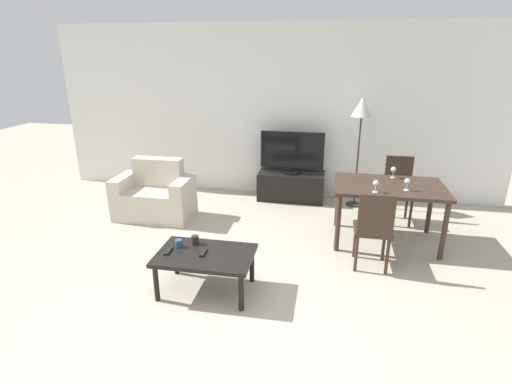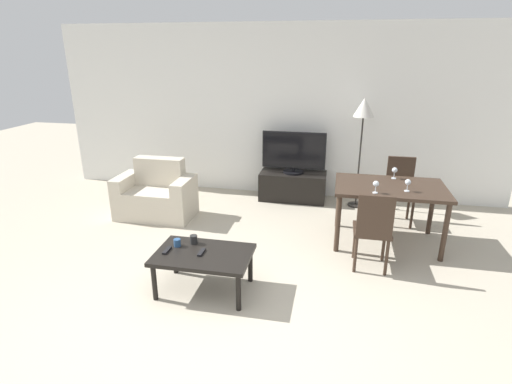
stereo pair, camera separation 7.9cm
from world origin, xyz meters
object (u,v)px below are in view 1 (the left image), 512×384
Objects in this scene: tv_stand at (291,186)px; cup_white_near at (179,243)px; dining_chair_far at (398,186)px; tv at (292,152)px; coffee_table at (205,258)px; dining_chair_near at (374,227)px; remote_secondary at (169,251)px; cup_colored_far at (195,240)px; remote_primary at (203,253)px; wine_glass_center at (376,184)px; wine_glass_right at (407,182)px; floor_lamp at (362,114)px; dining_table at (389,192)px; wine_glass_left at (394,170)px; armchair at (155,197)px.

cup_white_near reaches higher than tv_stand.
tv is at bearing 160.30° from dining_chair_far.
coffee_table is 1.04× the size of dining_chair_near.
cup_colored_far reaches higher than remote_secondary.
dining_chair_near reaches higher than tv_stand.
remote_secondary is (-0.35, -0.03, 0.00)m from remote_primary.
tv_stand reaches higher than coffee_table.
tv is 1.96m from wine_glass_center.
dining_chair_near is at bearing 24.34° from coffee_table.
remote_primary reaches higher than coffee_table.
wine_glass_right is (-0.06, -0.91, 0.34)m from dining_chair_far.
floor_lamp is (1.56, 2.70, 1.05)m from coffee_table.
remote_primary is (-0.57, -2.78, -0.35)m from tv.
dining_table is at bearing 38.21° from remote_primary.
wine_glass_center is (1.84, 1.00, 0.39)m from cup_colored_far.
coffee_table is (-0.56, -2.78, 0.14)m from tv_stand.
wine_glass_left is (0.39, -0.91, -0.56)m from floor_lamp.
wine_glass_center is at bearing -85.55° from floor_lamp.
remote_secondary is at bearing -150.70° from wine_glass_right.
tv_stand is 0.80× the size of dining_table.
tv is at bearing -90.00° from tv_stand.
cup_colored_far is (-0.14, 0.18, 0.04)m from remote_primary.
dining_chair_near is 6.21× the size of wine_glass_center.
wine_glass_right is (0.48, -1.38, -0.56)m from floor_lamp.
wine_glass_right is (1.48, -1.47, 0.63)m from tv_stand.
dining_chair_far is 1.18m from wine_glass_center.
dining_table is 8.69× the size of remote_primary.
cup_colored_far is 0.62× the size of wine_glass_left.
armchair reaches higher than dining_table.
coffee_table is 0.26m from cup_colored_far.
coffee_table is 10.39× the size of cup_colored_far.
cup_colored_far is (0.20, 0.21, 0.04)m from remote_secondary.
coffee_table is at bearing -144.94° from wine_glass_center.
cup_white_near reaches higher than remote_secondary.
wine_glass_center is at bearing 28.58° from cup_colored_far.
armchair is at bearing 126.83° from remote_primary.
coffee_table is 3.29m from floor_lamp.
wine_glass_left is at bearing 73.98° from dining_chair_near.
wine_glass_left reaches higher than tv_stand.
tv_stand is 1.15× the size of dining_chair_far.
wine_glass_left is (2.11, 1.61, 0.39)m from cup_colored_far.
floor_lamp is 11.34× the size of wine_glass_right.
tv_stand is at bearing 78.36° from remote_primary.
armchair is 7.39× the size of wine_glass_left.
remote_secondary is 1.03× the size of wine_glass_right.
remote_primary is 1.94× the size of cup_white_near.
tv_stand is at bearing 160.22° from dining_chair_far.
cup_white_near is at bearing -142.92° from wine_glass_left.
wine_glass_right reaches higher than armchair.
dining_table is 1.44× the size of dining_chair_near.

